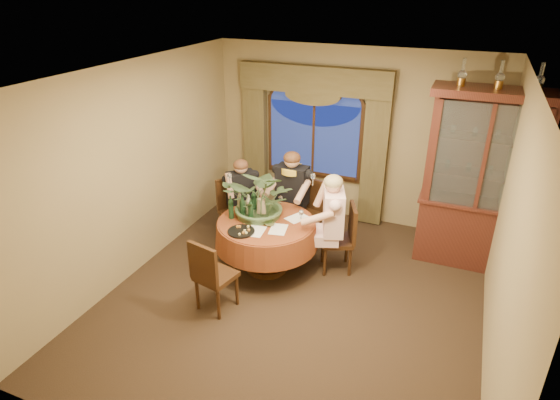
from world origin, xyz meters
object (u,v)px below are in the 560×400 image
at_px(chair_back, 236,212).
at_px(wine_bottle_2, 240,202).
at_px(chair_front_left, 216,274).
at_px(wine_bottle_5, 251,210).
at_px(person_pink, 333,225).
at_px(centerpiece_plant, 262,173).
at_px(chair_right, 337,239).
at_px(stoneware_vase, 261,207).
at_px(china_cabinet, 479,182).
at_px(person_back, 242,199).
at_px(oil_lamp_left, 463,72).
at_px(wine_bottle_0, 254,200).
at_px(person_scarf, 292,197).
at_px(wine_bottle_1, 231,207).
at_px(oil_lamp_right, 541,77).
at_px(chair_back_right, 305,213).
at_px(wine_bottle_3, 249,206).
at_px(dining_table, 267,245).
at_px(wine_bottle_4, 242,207).
at_px(oil_lamp_center, 501,75).
at_px(olive_bowl, 270,224).

distance_m(chair_back, wine_bottle_2, 0.73).
xyz_separation_m(chair_front_left, wine_bottle_5, (0.04, 0.91, 0.44)).
bearing_deg(person_pink, centerpiece_plant, 80.56).
distance_m(chair_right, stoneware_vase, 1.12).
relative_size(china_cabinet, person_back, 1.90).
bearing_deg(stoneware_vase, oil_lamp_left, 26.97).
xyz_separation_m(chair_front_left, wine_bottle_0, (-0.06, 1.21, 0.44)).
xyz_separation_m(person_scarf, wine_bottle_2, (-0.46, -0.80, 0.19)).
relative_size(chair_right, wine_bottle_1, 2.91).
relative_size(oil_lamp_right, chair_back_right, 0.35).
xyz_separation_m(oil_lamp_right, wine_bottle_3, (-3.25, -1.26, -1.72)).
xyz_separation_m(dining_table, person_back, (-0.71, 0.67, 0.28)).
bearing_deg(wine_bottle_5, wine_bottle_0, 107.96).
xyz_separation_m(wine_bottle_0, wine_bottle_3, (0.01, -0.19, 0.00)).
xyz_separation_m(chair_front_left, stoneware_vase, (0.09, 1.13, 0.39)).
height_order(chair_right, chair_front_left, same).
relative_size(stoneware_vase, wine_bottle_2, 0.76).
bearing_deg(chair_front_left, centerpiece_plant, 97.03).
bearing_deg(oil_lamp_left, wine_bottle_5, -149.36).
height_order(oil_lamp_left, wine_bottle_4, oil_lamp_left).
bearing_deg(chair_back, stoneware_vase, 92.28).
distance_m(oil_lamp_center, centerpiece_plant, 3.16).
bearing_deg(oil_lamp_center, wine_bottle_4, -155.55).
bearing_deg(wine_bottle_4, wine_bottle_5, -19.12).
xyz_separation_m(centerpiece_plant, wine_bottle_0, (-0.17, 0.08, -0.46)).
bearing_deg(person_scarf, wine_bottle_4, 70.29).
relative_size(chair_front_left, centerpiece_plant, 0.88).
xyz_separation_m(stoneware_vase, wine_bottle_2, (-0.30, -0.06, 0.04)).
bearing_deg(stoneware_vase, chair_back_right, 65.65).
distance_m(person_back, wine_bottle_0, 0.68).
relative_size(oil_lamp_right, wine_bottle_3, 1.03).
xyz_separation_m(china_cabinet, oil_lamp_right, (0.43, 0.00, 1.40)).
xyz_separation_m(person_back, wine_bottle_0, (0.43, -0.46, 0.26)).
relative_size(oil_lamp_center, wine_bottle_0, 1.03).
distance_m(wine_bottle_4, wine_bottle_5, 0.16).
distance_m(person_scarf, wine_bottle_0, 0.76).
bearing_deg(centerpiece_plant, wine_bottle_2, -170.63).
bearing_deg(wine_bottle_0, dining_table, -37.17).
distance_m(dining_table, stoneware_vase, 0.53).
bearing_deg(wine_bottle_4, wine_bottle_1, -155.33).
height_order(person_pink, person_scarf, person_scarf).
xyz_separation_m(chair_back, wine_bottle_3, (0.50, -0.54, 0.44)).
distance_m(dining_table, wine_bottle_5, 0.58).
bearing_deg(wine_bottle_0, oil_lamp_center, 20.62).
relative_size(wine_bottle_4, wine_bottle_5, 1.00).
xyz_separation_m(person_pink, olive_bowl, (-0.75, -0.38, 0.05)).
distance_m(wine_bottle_2, wine_bottle_3, 0.17).
bearing_deg(china_cabinet, wine_bottle_5, -153.48).
distance_m(oil_lamp_right, wine_bottle_5, 3.85).
height_order(olive_bowl, wine_bottle_0, wine_bottle_0).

